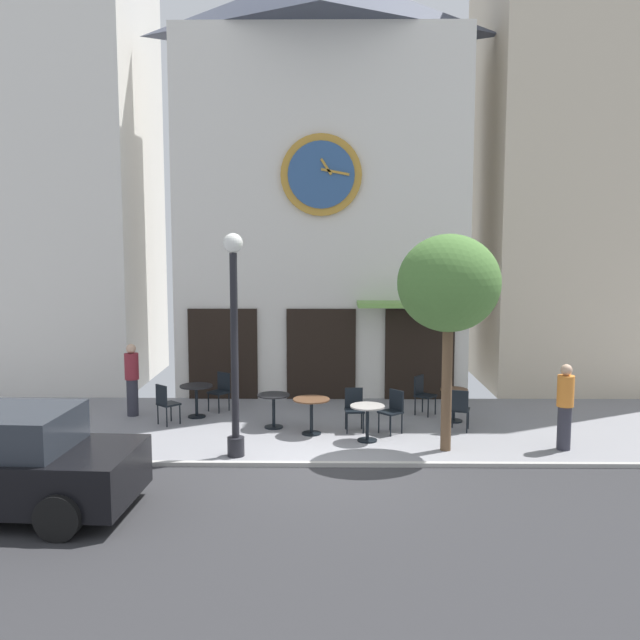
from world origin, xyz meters
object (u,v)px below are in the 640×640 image
Objects in this scene: cafe_chair_left_end at (422,392)px; cafe_chair_facing_street at (221,388)px; pedestrian_maroon at (132,379)px; street_tree at (449,285)px; cafe_table_rightmost at (274,404)px; cafe_table_center_right at (367,416)px; cafe_table_center at (196,394)px; cafe_table_near_door at (311,408)px; street_lamp at (234,345)px; cafe_table_near_curb at (454,400)px; cafe_chair_facing_wall at (393,408)px; cafe_chair_outer at (354,406)px; cafe_chair_by_entrance at (165,401)px; pedestrian_orange at (565,406)px; cafe_chair_near_lamp at (459,407)px.

cafe_chair_facing_street is at bearing 176.04° from cafe_chair_left_end.
street_tree is at bearing -20.74° from pedestrian_maroon.
cafe_table_rightmost reaches higher than cafe_table_center_right.
cafe_table_center is 2.98m from cafe_table_near_door.
cafe_chair_facing_street is at bearing 103.04° from street_lamp.
cafe_table_near_curb is (2.01, 1.53, -0.03)m from cafe_table_center_right.
cafe_chair_facing_wall is (3.09, 1.61, -1.58)m from street_lamp.
cafe_table_center is 5.19m from cafe_chair_left_end.
cafe_chair_facing_wall is (0.57, 0.61, 0.02)m from cafe_table_center_right.
street_lamp is 3.14m from cafe_table_center_right.
cafe_chair_outer is 0.54× the size of pedestrian_maroon.
cafe_chair_by_entrance is at bearing -127.84° from cafe_chair_facing_street.
street_tree is 4.60× the size of cafe_chair_by_entrance.
pedestrian_orange is at bearing -19.57° from cafe_chair_facing_wall.
cafe_table_center_right is at bearing -133.21° from cafe_chair_facing_wall.
cafe_chair_facing_wall is (-1.43, -0.92, 0.05)m from cafe_table_near_curb.
cafe_chair_near_lamp and cafe_chair_left_end have the same top height.
cafe_table_center is at bearing 155.17° from street_tree.
cafe_chair_facing_street is (0.47, 0.64, -0.00)m from cafe_table_center.
cafe_table_near_door is at bearing -162.06° from cafe_chair_outer.
pedestrian_orange is (1.75, -2.05, 0.38)m from cafe_table_near_curb.
cafe_table_center is 4.53m from cafe_chair_facing_wall.
cafe_chair_by_entrance reaches higher than cafe_table_near_curb.
cafe_chair_facing_wall is (3.90, -1.87, 0.00)m from cafe_chair_facing_street.
cafe_chair_left_end is (2.53, 1.67, -0.02)m from cafe_table_near_door.
cafe_table_near_door is 0.46× the size of pedestrian_maroon.
street_tree is 4.60× the size of cafe_chair_left_end.
pedestrian_maroon is at bearing 170.30° from cafe_chair_near_lamp.
cafe_table_center reaches higher than cafe_table_near_curb.
street_lamp reaches higher than cafe_chair_facing_street.
cafe_table_near_door is 3.31m from cafe_table_near_curb.
cafe_table_near_door is at bearing -19.68° from pedestrian_maroon.
cafe_chair_facing_street is (-3.32, 2.49, 0.02)m from cafe_table_center_right.
cafe_table_near_door is 0.85× the size of cafe_chair_outer.
pedestrian_maroon is at bearing 166.95° from cafe_chair_facing_wall.
cafe_table_near_curb reaches higher than cafe_table_rightmost.
cafe_chair_near_lamp is 1.00× the size of cafe_chair_by_entrance.
pedestrian_orange is at bearing -18.00° from cafe_chair_outer.
cafe_chair_outer is 5.20m from pedestrian_maroon.
street_lamp is 4.61× the size of cafe_chair_facing_street.
cafe_table_center is 0.44× the size of pedestrian_maroon.
pedestrian_orange and pedestrian_maroon have the same top height.
street_lamp reaches higher than cafe_chair_outer.
cafe_table_near_curb is (4.53, 2.53, -1.63)m from street_lamp.
cafe_table_near_door is 3.03m from cafe_chair_left_end.
cafe_table_near_door reaches higher than cafe_table_center_right.
cafe_chair_by_entrance is at bearing 168.17° from pedestrian_orange.
street_tree is 3.45m from cafe_chair_outer.
street_lamp is at bearing -158.44° from cafe_table_center_right.
street_tree is at bearing -21.81° from cafe_table_center_right.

